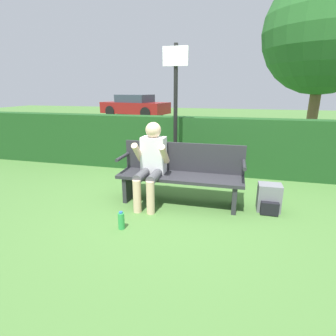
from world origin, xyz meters
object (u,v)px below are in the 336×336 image
(water_bottle, at_px, (121,221))
(person_seated, at_px, (151,161))
(backpack, at_px, (269,199))
(signpost, at_px, (175,103))
(tree, at_px, (325,32))
(park_bench, at_px, (181,173))
(parked_car, at_px, (135,106))

(water_bottle, bearing_deg, person_seated, 81.71)
(backpack, bearing_deg, signpost, 146.02)
(person_seated, relative_size, tree, 0.27)
(park_bench, height_order, parked_car, parked_car)
(person_seated, bearing_deg, parked_car, 111.97)
(backpack, relative_size, tree, 0.09)
(backpack, distance_m, parked_car, 13.50)
(park_bench, bearing_deg, signpost, 107.15)
(signpost, relative_size, parked_car, 0.54)
(backpack, relative_size, parked_car, 0.09)
(parked_car, height_order, tree, tree)
(person_seated, xyz_separation_m, parked_car, (-4.82, 11.95, -0.01))
(signpost, xyz_separation_m, tree, (2.96, 2.96, 1.51))
(park_bench, relative_size, signpost, 0.77)
(water_bottle, bearing_deg, tree, 57.37)
(parked_car, bearing_deg, person_seated, -55.36)
(park_bench, distance_m, backpack, 1.26)
(signpost, distance_m, parked_car, 11.89)
(signpost, bearing_deg, person_seated, -94.42)
(park_bench, relative_size, backpack, 4.70)
(water_bottle, xyz_separation_m, signpost, (0.21, 1.99, 1.27))
(park_bench, xyz_separation_m, backpack, (1.24, -0.03, -0.25))
(person_seated, height_order, signpost, signpost)
(park_bench, xyz_separation_m, parked_car, (-5.22, 11.81, 0.19))
(person_seated, bearing_deg, tree, 53.48)
(park_bench, distance_m, parked_car, 12.92)
(park_bench, height_order, backpack, park_bench)
(park_bench, relative_size, parked_car, 0.41)
(signpost, height_order, tree, tree)
(park_bench, distance_m, tree, 5.37)
(person_seated, bearing_deg, signpost, 85.58)
(backpack, bearing_deg, parked_car, 118.61)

